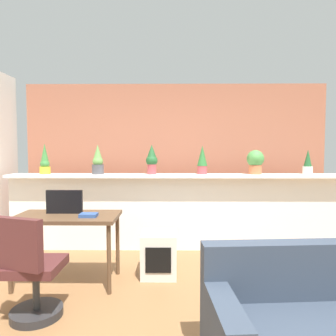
% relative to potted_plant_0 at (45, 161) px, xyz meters
% --- Properties ---
extents(ground_plane, '(12.00, 12.00, 0.00)m').
position_rel_potted_plant_0_xyz_m(ground_plane, '(1.89, -1.99, -1.28)').
color(ground_plane, brown).
extents(divider_wall, '(4.80, 0.16, 1.06)m').
position_rel_potted_plant_0_xyz_m(divider_wall, '(1.89, 0.01, -0.75)').
color(divider_wall, white).
rests_on(divider_wall, ground).
extents(plant_shelf, '(4.80, 0.37, 0.04)m').
position_rel_potted_plant_0_xyz_m(plant_shelf, '(1.89, -0.03, -0.20)').
color(plant_shelf, white).
rests_on(plant_shelf, divider_wall).
extents(brick_wall_behind, '(4.80, 0.10, 2.50)m').
position_rel_potted_plant_0_xyz_m(brick_wall_behind, '(1.89, 0.61, -0.03)').
color(brick_wall_behind, '#AD664C').
rests_on(brick_wall_behind, ground).
extents(potted_plant_0, '(0.15, 0.15, 0.44)m').
position_rel_potted_plant_0_xyz_m(potted_plant_0, '(0.00, 0.00, 0.00)').
color(potted_plant_0, gold).
rests_on(potted_plant_0, plant_shelf).
extents(potted_plant_1, '(0.17, 0.17, 0.43)m').
position_rel_potted_plant_0_xyz_m(potted_plant_1, '(0.77, -0.03, 0.00)').
color(potted_plant_1, '#4C4C51').
rests_on(potted_plant_1, plant_shelf).
extents(potted_plant_2, '(0.17, 0.17, 0.43)m').
position_rel_potted_plant_0_xyz_m(potted_plant_2, '(1.55, -0.03, 0.03)').
color(potted_plant_2, '#B7474C').
rests_on(potted_plant_2, plant_shelf).
extents(potted_plant_3, '(0.15, 0.15, 0.41)m').
position_rel_potted_plant_0_xyz_m(potted_plant_3, '(2.27, -0.01, 0.03)').
color(potted_plant_3, '#B7474C').
rests_on(potted_plant_3, plant_shelf).
extents(potted_plant_4, '(0.25, 0.25, 0.35)m').
position_rel_potted_plant_0_xyz_m(potted_plant_4, '(3.04, 0.01, 0.00)').
color(potted_plant_4, '#C66B42').
rests_on(potted_plant_4, plant_shelf).
extents(potted_plant_5, '(0.13, 0.13, 0.36)m').
position_rel_potted_plant_0_xyz_m(potted_plant_5, '(3.78, -0.01, -0.02)').
color(potted_plant_5, silver).
rests_on(potted_plant_5, plant_shelf).
extents(desk, '(1.10, 0.60, 0.75)m').
position_rel_potted_plant_0_xyz_m(desk, '(0.70, -1.16, -0.62)').
color(desk, brown).
rests_on(desk, ground).
extents(tv_monitor, '(0.40, 0.04, 0.26)m').
position_rel_potted_plant_0_xyz_m(tv_monitor, '(0.65, -1.08, -0.40)').
color(tv_monitor, black).
rests_on(tv_monitor, desk).
extents(office_chair, '(0.50, 0.50, 0.91)m').
position_rel_potted_plant_0_xyz_m(office_chair, '(0.64, -1.90, -0.89)').
color(office_chair, '#262628').
rests_on(office_chair, ground).
extents(side_cube_shelf, '(0.40, 0.41, 0.50)m').
position_rel_potted_plant_0_xyz_m(side_cube_shelf, '(1.69, -0.95, -1.03)').
color(side_cube_shelf, silver).
rests_on(side_cube_shelf, ground).
extents(book_on_desk, '(0.18, 0.13, 0.04)m').
position_rel_potted_plant_0_xyz_m(book_on_desk, '(0.96, -1.25, -0.51)').
color(book_on_desk, '#2D4C8C').
rests_on(book_on_desk, desk).
extents(couch, '(1.61, 0.87, 0.80)m').
position_rel_potted_plant_0_xyz_m(couch, '(2.84, -2.52, -1.00)').
color(couch, '#333D4C').
rests_on(couch, ground).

